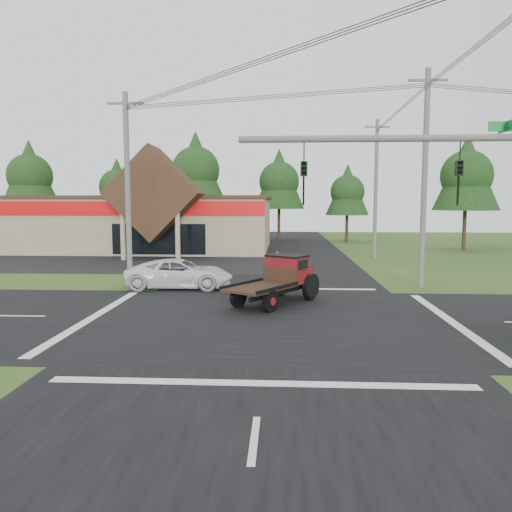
{
  "coord_description": "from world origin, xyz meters",
  "views": [
    {
      "loc": [
        0.53,
        -19.13,
        4.55
      ],
      "look_at": [
        -0.67,
        2.89,
        2.2
      ],
      "focal_mm": 35.0,
      "sensor_mm": 36.0,
      "label": 1
    }
  ],
  "objects": [
    {
      "name": "ground",
      "position": [
        0.0,
        0.0,
        0.0
      ],
      "size": [
        120.0,
        120.0,
        0.0
      ],
      "primitive_type": "plane",
      "color": "#2D4E1C",
      "rests_on": "ground"
    },
    {
      "name": "road_ns",
      "position": [
        0.0,
        0.0,
        0.01
      ],
      "size": [
        12.0,
        120.0,
        0.02
      ],
      "primitive_type": "cube",
      "color": "black",
      "rests_on": "ground"
    },
    {
      "name": "road_ew",
      "position": [
        0.0,
        0.0,
        0.01
      ],
      "size": [
        120.0,
        12.0,
        0.02
      ],
      "primitive_type": "cube",
      "color": "black",
      "rests_on": "ground"
    },
    {
      "name": "parking_apron",
      "position": [
        -14.0,
        19.0,
        0.01
      ],
      "size": [
        28.0,
        14.0,
        0.02
      ],
      "primitive_type": "cube",
      "color": "black",
      "rests_on": "ground"
    },
    {
      "name": "cvs_building",
      "position": [
        -15.7,
        29.57,
        2.78
      ],
      "size": [
        30.4,
        18.2,
        9.19
      ],
      "color": "tan",
      "rests_on": "ground"
    },
    {
      "name": "utility_pole_nw",
      "position": [
        -8.0,
        8.0,
        5.39
      ],
      "size": [
        2.0,
        0.3,
        10.5
      ],
      "color": "#595651",
      "rests_on": "ground"
    },
    {
      "name": "utility_pole_ne",
      "position": [
        8.0,
        8.0,
        5.89
      ],
      "size": [
        2.0,
        0.3,
        11.5
      ],
      "color": "#595651",
      "rests_on": "ground"
    },
    {
      "name": "utility_pole_n",
      "position": [
        8.0,
        22.0,
        5.74
      ],
      "size": [
        2.0,
        0.3,
        11.2
      ],
      "color": "#595651",
      "rests_on": "ground"
    },
    {
      "name": "tree_row_a",
      "position": [
        -30.0,
        40.0,
        8.05
      ],
      "size": [
        6.72,
        6.72,
        12.12
      ],
      "color": "#332316",
      "rests_on": "ground"
    },
    {
      "name": "tree_row_b",
      "position": [
        -20.0,
        42.0,
        6.7
      ],
      "size": [
        5.6,
        5.6,
        10.1
      ],
      "color": "#332316",
      "rests_on": "ground"
    },
    {
      "name": "tree_row_c",
      "position": [
        -10.0,
        41.0,
        8.72
      ],
      "size": [
        7.28,
        7.28,
        13.13
      ],
      "color": "#332316",
      "rests_on": "ground"
    },
    {
      "name": "tree_row_d",
      "position": [
        0.0,
        42.0,
        7.38
      ],
      "size": [
        6.16,
        6.16,
        11.11
      ],
      "color": "#332316",
      "rests_on": "ground"
    },
    {
      "name": "tree_row_e",
      "position": [
        8.0,
        40.0,
        6.03
      ],
      "size": [
        5.04,
        5.04,
        9.09
      ],
      "color": "#332316",
      "rests_on": "ground"
    },
    {
      "name": "tree_side_ne",
      "position": [
        18.0,
        30.0,
        7.38
      ],
      "size": [
        6.16,
        6.16,
        11.11
      ],
      "color": "#332316",
      "rests_on": "ground"
    },
    {
      "name": "antique_flatbed_truck",
      "position": [
        0.14,
        3.05,
        1.09
      ],
      "size": [
        4.53,
        5.47,
        2.19
      ],
      "primitive_type": null,
      "rotation": [
        0.0,
        0.0,
        -0.58
      ],
      "color": "#510B0E",
      "rests_on": "ground"
    },
    {
      "name": "white_pickup",
      "position": [
        -4.99,
        7.05,
        0.78
      ],
      "size": [
        5.74,
        2.83,
        1.57
      ],
      "primitive_type": "imported",
      "rotation": [
        0.0,
        0.0,
        1.61
      ],
      "color": "white",
      "rests_on": "ground"
    }
  ]
}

